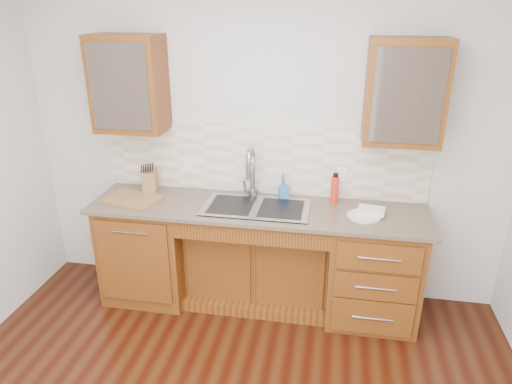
% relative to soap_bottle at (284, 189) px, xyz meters
% --- Properties ---
extents(wall_back, '(4.00, 0.10, 2.70)m').
position_rel_soap_bottle_xyz_m(wall_back, '(-0.19, 0.16, 0.36)').
color(wall_back, silver).
rests_on(wall_back, ground).
extents(base_cabinet_left, '(0.70, 0.62, 0.88)m').
position_rel_soap_bottle_xyz_m(base_cabinet_left, '(-1.14, -0.20, -0.55)').
color(base_cabinet_left, '#593014').
rests_on(base_cabinet_left, ground).
extents(base_cabinet_center, '(1.20, 0.44, 0.70)m').
position_rel_soap_bottle_xyz_m(base_cabinet_center, '(-0.19, -0.11, -0.64)').
color(base_cabinet_center, '#593014').
rests_on(base_cabinet_center, ground).
extents(base_cabinet_right, '(0.70, 0.62, 0.88)m').
position_rel_soap_bottle_xyz_m(base_cabinet_right, '(0.76, -0.20, -0.55)').
color(base_cabinet_right, '#593014').
rests_on(base_cabinet_right, ground).
extents(countertop, '(2.70, 0.65, 0.03)m').
position_rel_soap_bottle_xyz_m(countertop, '(-0.19, -0.22, -0.10)').
color(countertop, '#84705B').
rests_on(countertop, base_cabinet_left).
extents(backsplash, '(2.70, 0.02, 0.59)m').
position_rel_soap_bottle_xyz_m(backsplash, '(-0.19, 0.10, 0.21)').
color(backsplash, beige).
rests_on(backsplash, wall_back).
extents(sink, '(0.84, 0.46, 0.19)m').
position_rel_soap_bottle_xyz_m(sink, '(-0.19, -0.23, -0.17)').
color(sink, '#9E9EA5').
rests_on(sink, countertop).
extents(faucet, '(0.04, 0.04, 0.40)m').
position_rel_soap_bottle_xyz_m(faucet, '(-0.26, -0.00, 0.12)').
color(faucet, '#999993').
rests_on(faucet, countertop).
extents(filter_tap, '(0.02, 0.02, 0.24)m').
position_rel_soap_bottle_xyz_m(filter_tap, '(-0.01, 0.01, 0.04)').
color(filter_tap, '#999993').
rests_on(filter_tap, countertop).
extents(upper_cabinet_left, '(0.55, 0.34, 0.75)m').
position_rel_soap_bottle_xyz_m(upper_cabinet_left, '(-1.24, -0.06, 0.83)').
color(upper_cabinet_left, '#593014').
rests_on(upper_cabinet_left, wall_back).
extents(upper_cabinet_right, '(0.55, 0.34, 0.75)m').
position_rel_soap_bottle_xyz_m(upper_cabinet_right, '(0.86, -0.06, 0.83)').
color(upper_cabinet_right, '#593014').
rests_on(upper_cabinet_right, wall_back).
extents(outlet_left, '(0.08, 0.01, 0.12)m').
position_rel_soap_bottle_xyz_m(outlet_left, '(-0.84, 0.09, 0.13)').
color(outlet_left, white).
rests_on(outlet_left, backsplash).
extents(outlet_right, '(0.08, 0.01, 0.12)m').
position_rel_soap_bottle_xyz_m(outlet_right, '(0.46, 0.09, 0.13)').
color(outlet_right, white).
rests_on(outlet_right, backsplash).
extents(soap_bottle, '(0.09, 0.09, 0.16)m').
position_rel_soap_bottle_xyz_m(soap_bottle, '(0.00, 0.00, 0.00)').
color(soap_bottle, '#2F73C3').
rests_on(soap_bottle, countertop).
extents(water_bottle, '(0.07, 0.07, 0.23)m').
position_rel_soap_bottle_xyz_m(water_bottle, '(0.42, -0.02, 0.03)').
color(water_bottle, red).
rests_on(water_bottle, countertop).
extents(plate, '(0.27, 0.27, 0.01)m').
position_rel_soap_bottle_xyz_m(plate, '(0.65, -0.25, -0.07)').
color(plate, silver).
rests_on(plate, countertop).
extents(dish_towel, '(0.22, 0.18, 0.03)m').
position_rel_soap_bottle_xyz_m(dish_towel, '(0.70, -0.19, -0.05)').
color(dish_towel, white).
rests_on(dish_towel, plate).
extents(knife_block, '(0.15, 0.20, 0.20)m').
position_rel_soap_bottle_xyz_m(knife_block, '(-1.14, -0.06, 0.02)').
color(knife_block, brown).
rests_on(knife_block, countertop).
extents(cutting_board, '(0.50, 0.41, 0.02)m').
position_rel_soap_bottle_xyz_m(cutting_board, '(-1.22, -0.26, -0.07)').
color(cutting_board, brown).
rests_on(cutting_board, countertop).
extents(cup_left_a, '(0.18, 0.18, 0.11)m').
position_rel_soap_bottle_xyz_m(cup_left_a, '(-1.32, -0.06, 0.79)').
color(cup_left_a, white).
rests_on(cup_left_a, upper_cabinet_left).
extents(cup_left_b, '(0.13, 0.13, 0.10)m').
position_rel_soap_bottle_xyz_m(cup_left_b, '(-1.19, -0.06, 0.78)').
color(cup_left_b, white).
rests_on(cup_left_b, upper_cabinet_left).
extents(cup_right_a, '(0.15, 0.15, 0.09)m').
position_rel_soap_bottle_xyz_m(cup_right_a, '(0.75, -0.06, 0.78)').
color(cup_right_a, white).
rests_on(cup_right_a, upper_cabinet_right).
extents(cup_right_b, '(0.10, 0.10, 0.09)m').
position_rel_soap_bottle_xyz_m(cup_right_b, '(0.97, -0.06, 0.78)').
color(cup_right_b, white).
rests_on(cup_right_b, upper_cabinet_right).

